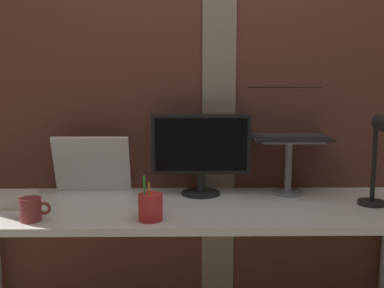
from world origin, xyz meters
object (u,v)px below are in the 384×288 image
pen_cup (150,207)px  coffee_mug (31,209)px  whiteboard_panel (92,164)px  desk_lamp (380,150)px  laptop (286,123)px  monitor (201,148)px

pen_cup → coffee_mug: bearing=180.0°
whiteboard_panel → desk_lamp: desk_lamp is taller
pen_cup → coffee_mug: size_ratio=1.46×
laptop → whiteboard_panel: laptop is taller
monitor → laptop: (0.41, 0.08, 0.11)m
laptop → monitor: bearing=-168.6°
laptop → desk_lamp: 0.46m
desk_lamp → whiteboard_panel: bearing=167.2°
whiteboard_panel → pen_cup: bearing=-54.8°
laptop → whiteboard_panel: 0.94m
pen_cup → whiteboard_panel: bearing=125.2°
monitor → desk_lamp: desk_lamp is taller
monitor → desk_lamp: (0.73, -0.24, 0.03)m
whiteboard_panel → desk_lamp: size_ratio=0.90×
monitor → coffee_mug: 0.79m
laptop → pen_cup: 0.82m
desk_lamp → pen_cup: desk_lamp is taller
monitor → pen_cup: monitor is taller
laptop → coffee_mug: 1.20m
monitor → pen_cup: 0.47m
whiteboard_panel → pen_cup: (0.31, -0.43, -0.08)m
desk_lamp → coffee_mug: desk_lamp is taller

